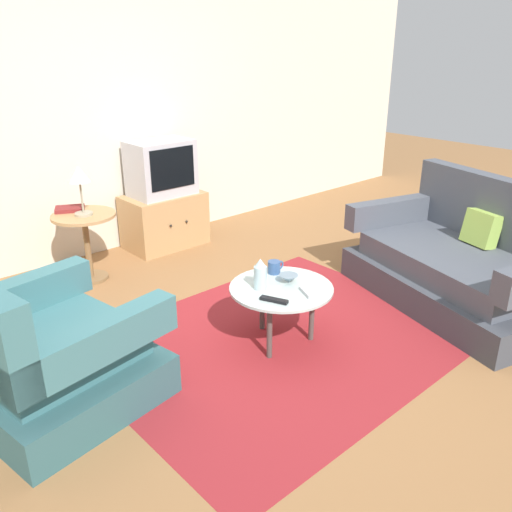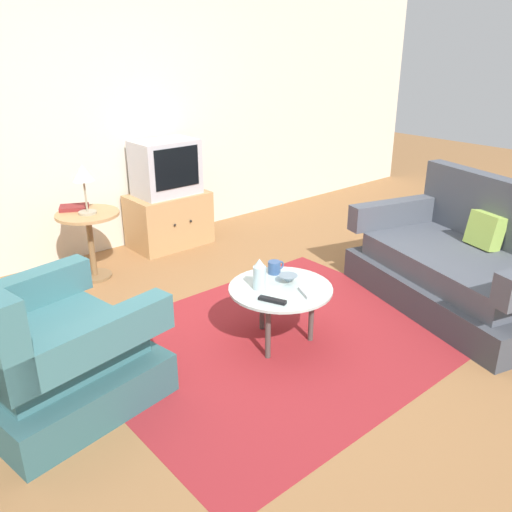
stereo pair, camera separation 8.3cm
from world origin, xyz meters
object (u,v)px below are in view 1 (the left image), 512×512
Objects in this scene: mug at (274,267)px; book at (70,209)px; armchair at (49,359)px; couch at (463,265)px; coffee_table at (281,292)px; vase at (260,274)px; side_table at (86,233)px; bowl at (289,279)px; television at (161,168)px; table_lamp at (79,178)px; tv_remote_silver at (307,292)px; tv_stand at (164,220)px; tv_remote_dark at (274,300)px.

book reaches higher than mug.
mug is (1.53, -0.18, 0.15)m from armchair.
couch is 1.55m from coffee_table.
armchair is 5.14× the size of vase.
mug is at bearing 74.27° from armchair.
side_table reaches higher than bowl.
armchair is at bearing -137.40° from television.
book is at bearing 104.02° from side_table.
tv_remote_silver is at bearing -74.56° from table_lamp.
vase is at bearing -105.63° from tv_stand.
side_table is 2.07× the size of book.
book reaches higher than tv_remote_silver.
armchair is at bearing -122.54° from side_table.
vase is (-0.56, -2.00, 0.25)m from tv_stand.
coffee_table is 0.22m from tv_remote_dark.
armchair is 1.84× the size of television.
television is 0.99m from book.
side_table is (0.92, 1.45, 0.12)m from armchair.
couch is at bearing 64.08° from armchair.
bowl is (0.57, -1.80, 0.01)m from side_table.
tv_stand is 2.09m from bowl.
couch reaches higher than armchair.
side_table is 1.43× the size of table_lamp.
tv_remote_silver is (-0.07, -0.37, -0.03)m from mug.
couch is at bearing -20.53° from bowl.
television is 3.67× the size of tv_remote_silver.
coffee_table is at bearing 87.36° from couch.
vase is at bearing 57.23° from tv_remote_silver.
side_table is at bearing -164.61° from tv_stand.
armchair is 5.93× the size of tv_remote_dark.
coffee_table is 2.12m from tv_stand.
table_lamp reaches higher than tv_remote_silver.
mug is (0.62, -1.60, -0.44)m from table_lamp.
couch is (2.88, -0.87, 0.00)m from armchair.
side_table is 3.65× the size of tv_remote_silver.
vase reaches higher than tv_remote_silver.
armchair is at bearing 166.79° from bowl.
television is at bearing 123.47° from armchair.
table_lamp is (-0.93, -0.28, 0.63)m from tv_stand.
vase is at bearing 86.23° from couch.
vase is (-0.12, 0.08, 0.14)m from coffee_table.
couch is 2.81m from television.
couch is 3.07m from table_lamp.
book is at bearing -174.61° from television.
television is 2.80× the size of vase.
vase is 1.31× the size of tv_remote_silver.
tv_remote_silver is at bearing 93.37° from couch.
vase is 0.75× the size of book.
vase is 1.15× the size of tv_remote_dark.
table_lamp is 1.80m from vase.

